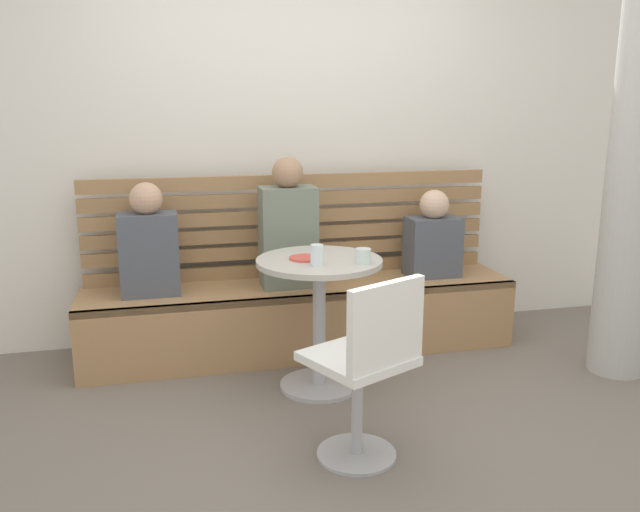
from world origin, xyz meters
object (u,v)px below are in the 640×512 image
at_px(cafe_table, 319,298).
at_px(person_adult, 288,229).
at_px(booth_bench, 301,318).
at_px(person_child_left, 149,245).
at_px(cup_water_clear, 317,255).
at_px(cup_glass_short, 363,256).
at_px(person_child_middle, 433,239).
at_px(plate_small, 305,258).
at_px(white_chair, 368,364).

bearing_deg(cafe_table, person_adult, 96.04).
height_order(booth_bench, person_adult, person_adult).
bearing_deg(booth_bench, person_child_left, 178.76).
relative_size(person_child_left, cup_water_clear, 6.08).
bearing_deg(cup_glass_short, person_child_middle, 45.94).
height_order(booth_bench, plate_small, plate_small).
distance_m(cafe_table, person_child_middle, 1.09).
height_order(white_chair, person_child_left, person_child_left).
xyz_separation_m(booth_bench, cup_glass_short, (0.18, -0.72, 0.56)).
height_order(white_chair, cup_water_clear, same).
relative_size(person_child_left, cup_glass_short, 8.36).
height_order(person_adult, cup_water_clear, person_adult).
xyz_separation_m(booth_bench, person_adult, (-0.08, -0.00, 0.58)).
relative_size(booth_bench, cup_glass_short, 33.75).
relative_size(white_chair, plate_small, 5.00).
bearing_deg(cafe_table, cup_water_clear, -108.21).
bearing_deg(cafe_table, person_child_middle, 32.52).
distance_m(white_chair, cup_glass_short, 0.75).
xyz_separation_m(cafe_table, cup_glass_short, (0.20, -0.15, 0.26)).
xyz_separation_m(person_adult, person_child_left, (-0.83, 0.02, -0.06)).
bearing_deg(white_chair, cup_water_clear, 95.47).
relative_size(person_adult, cup_water_clear, 7.27).
bearing_deg(plate_small, cup_glass_short, -31.37).
height_order(white_chair, plate_small, white_chair).
height_order(booth_bench, cup_water_clear, cup_water_clear).
xyz_separation_m(cafe_table, white_chair, (0.02, -0.81, -0.05)).
relative_size(person_adult, cup_glass_short, 10.00).
height_order(person_adult, person_child_middle, person_adult).
bearing_deg(person_adult, white_chair, -86.77).
relative_size(booth_bench, person_child_middle, 4.74).
relative_size(cafe_table, cup_water_clear, 6.73).
xyz_separation_m(cafe_table, plate_small, (-0.08, 0.01, 0.23)).
distance_m(booth_bench, plate_small, 0.77).
distance_m(person_child_left, cup_glass_short, 1.32).
bearing_deg(person_child_middle, plate_small, -150.04).
relative_size(person_adult, person_child_middle, 1.41).
height_order(person_child_left, cup_water_clear, person_child_left).
bearing_deg(person_child_middle, booth_bench, -179.03).
height_order(cafe_table, white_chair, white_chair).
xyz_separation_m(booth_bench, person_child_left, (-0.91, 0.02, 0.51)).
relative_size(booth_bench, cup_water_clear, 24.55).
xyz_separation_m(booth_bench, person_child_middle, (0.88, 0.01, 0.47)).
distance_m(cup_water_clear, cup_glass_short, 0.24).
bearing_deg(cup_water_clear, white_chair, -84.53).
bearing_deg(booth_bench, person_child_middle, 0.97).
bearing_deg(cafe_table, person_child_left, 146.89).
distance_m(person_child_middle, cup_glass_short, 1.02).
bearing_deg(white_chair, plate_small, 96.46).
distance_m(person_adult, cup_glass_short, 0.76).
relative_size(white_chair, cup_glass_short, 10.63).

